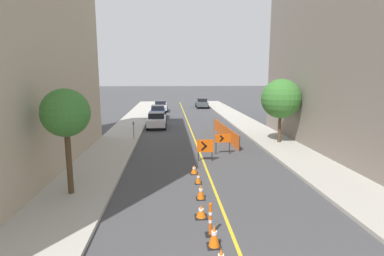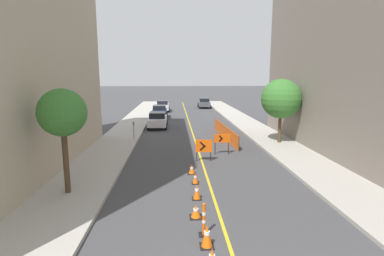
% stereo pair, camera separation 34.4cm
% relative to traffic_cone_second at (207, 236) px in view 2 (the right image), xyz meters
% --- Properties ---
extents(lane_stripe, '(0.12, 56.38, 0.01)m').
position_rel_traffic_cone_second_xyz_m(lane_stripe, '(0.70, 23.08, -0.35)').
color(lane_stripe, gold).
rests_on(lane_stripe, ground_plane).
extents(sidewalk_left, '(3.17, 56.38, 0.16)m').
position_rel_traffic_cone_second_xyz_m(sidewalk_left, '(-5.47, 23.08, -0.28)').
color(sidewalk_left, '#ADA89E').
rests_on(sidewalk_left, ground_plane).
extents(sidewalk_right, '(3.17, 56.38, 0.16)m').
position_rel_traffic_cone_second_xyz_m(sidewalk_right, '(6.87, 23.08, -0.28)').
color(sidewalk_right, '#ADA89E').
rests_on(sidewalk_right, ground_plane).
extents(building_facade_right, '(6.00, 23.12, 14.93)m').
position_rel_traffic_cone_second_xyz_m(building_facade_right, '(11.46, 9.43, 7.11)').
color(building_facade_right, slate).
rests_on(building_facade_right, ground_plane).
extents(traffic_cone_second, '(0.43, 0.43, 0.72)m').
position_rel_traffic_cone_second_xyz_m(traffic_cone_second, '(0.00, 0.00, 0.00)').
color(traffic_cone_second, black).
rests_on(traffic_cone_second, ground_plane).
extents(traffic_cone_third, '(0.46, 0.46, 0.49)m').
position_rel_traffic_cone_second_xyz_m(traffic_cone_third, '(-0.20, 1.94, -0.12)').
color(traffic_cone_third, black).
rests_on(traffic_cone_third, ground_plane).
extents(traffic_cone_fourth, '(0.40, 0.40, 0.65)m').
position_rel_traffic_cone_second_xyz_m(traffic_cone_fourth, '(-0.03, 3.61, -0.04)').
color(traffic_cone_fourth, black).
rests_on(traffic_cone_fourth, ground_plane).
extents(traffic_cone_fifth, '(0.34, 0.34, 0.53)m').
position_rel_traffic_cone_second_xyz_m(traffic_cone_fifth, '(0.03, 5.46, -0.10)').
color(traffic_cone_fifth, black).
rests_on(traffic_cone_fifth, ground_plane).
extents(traffic_cone_farthest, '(0.43, 0.43, 0.49)m').
position_rel_traffic_cone_second_xyz_m(traffic_cone_farthest, '(-0.05, 6.96, -0.12)').
color(traffic_cone_farthest, black).
rests_on(traffic_cone_farthest, ground_plane).
extents(delineator_post_front, '(0.33, 0.33, 1.13)m').
position_rel_traffic_cone_second_xyz_m(delineator_post_front, '(-0.03, 0.67, 0.13)').
color(delineator_post_front, black).
rests_on(delineator_post_front, ground_plane).
extents(arrow_barricade_primary, '(1.00, 0.14, 1.34)m').
position_rel_traffic_cone_second_xyz_m(arrow_barricade_primary, '(0.82, 9.34, 0.55)').
color(arrow_barricade_primary, '#EF560C').
rests_on(arrow_barricade_primary, ground_plane).
extents(arrow_barricade_secondary, '(1.07, 0.14, 1.36)m').
position_rel_traffic_cone_second_xyz_m(arrow_barricade_secondary, '(2.20, 10.92, 0.64)').
color(arrow_barricade_secondary, '#EF560C').
rests_on(arrow_barricade_secondary, ground_plane).
extents(safety_mesh_fence, '(0.50, 8.90, 1.07)m').
position_rel_traffic_cone_second_xyz_m(safety_mesh_fence, '(3.26, 15.97, 0.18)').
color(safety_mesh_fence, '#EF560C').
rests_on(safety_mesh_fence, ground_plane).
extents(parked_car_curb_near, '(1.93, 4.31, 1.59)m').
position_rel_traffic_cone_second_xyz_m(parked_car_curb_near, '(-2.64, 21.58, 0.44)').
color(parked_car_curb_near, silver).
rests_on(parked_car_curb_near, ground_plane).
extents(parked_car_curb_mid, '(1.94, 4.32, 1.59)m').
position_rel_traffic_cone_second_xyz_m(parked_car_curb_mid, '(-2.77, 28.69, 0.44)').
color(parked_car_curb_mid, navy).
rests_on(parked_car_curb_mid, ground_plane).
extents(parked_car_curb_far, '(1.94, 4.32, 1.59)m').
position_rel_traffic_cone_second_xyz_m(parked_car_curb_far, '(-2.65, 35.71, 0.44)').
color(parked_car_curb_far, silver).
rests_on(parked_car_curb_far, ground_plane).
extents(parked_car_opposite_side, '(1.96, 4.36, 1.59)m').
position_rel_traffic_cone_second_xyz_m(parked_car_opposite_side, '(3.94, 40.33, 0.44)').
color(parked_car_opposite_side, '#474C51').
rests_on(parked_car_opposite_side, ground_plane).
extents(parking_meter_near_curb, '(0.12, 0.11, 1.40)m').
position_rel_traffic_cone_second_xyz_m(parking_meter_near_curb, '(-4.23, 15.56, 0.79)').
color(parking_meter_near_curb, '#4C4C51').
rests_on(parking_meter_near_curb, sidewalk_left).
extents(street_tree_left_near, '(2.01, 2.01, 4.52)m').
position_rel_traffic_cone_second_xyz_m(street_tree_left_near, '(-5.62, 4.31, 3.27)').
color(street_tree_left_near, '#4C3823').
rests_on(street_tree_left_near, sidewalk_left).
extents(street_tree_right_near, '(2.96, 2.96, 4.81)m').
position_rel_traffic_cone_second_xyz_m(street_tree_right_near, '(7.03, 13.54, 3.12)').
color(street_tree_right_near, '#4C3823').
rests_on(street_tree_right_near, sidewalk_right).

